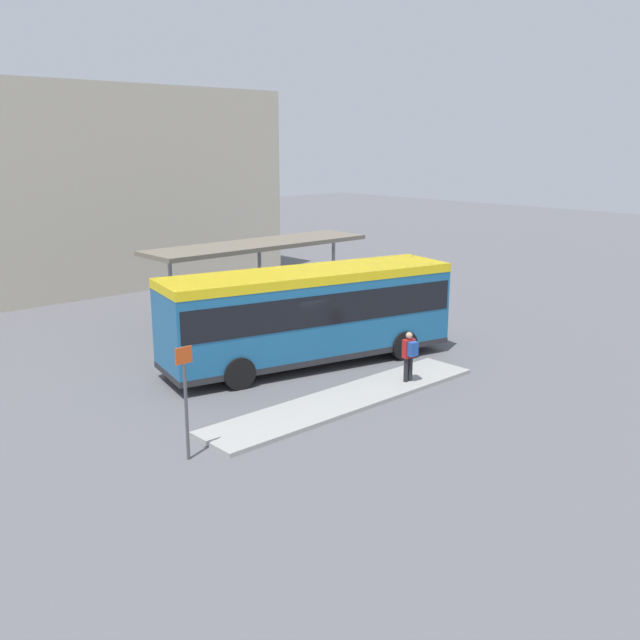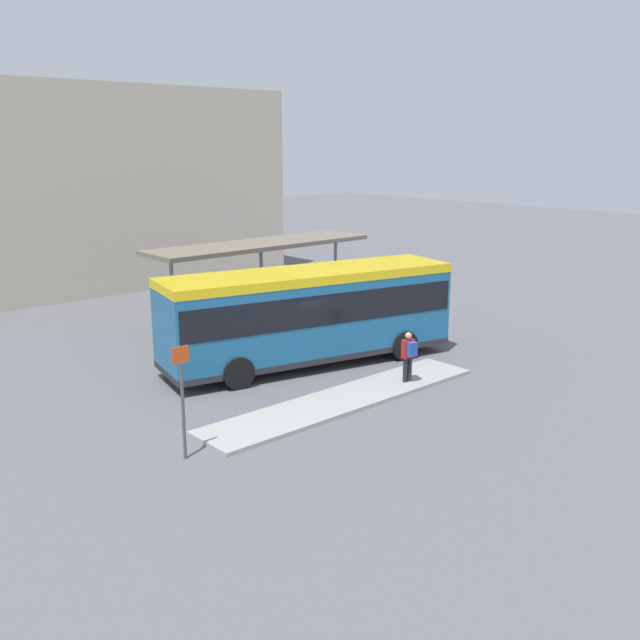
# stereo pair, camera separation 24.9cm
# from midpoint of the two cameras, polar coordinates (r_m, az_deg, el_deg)

# --- Properties ---
(ground_plane) EXTENTS (120.00, 120.00, 0.00)m
(ground_plane) POSITION_cam_midpoint_polar(r_m,az_deg,el_deg) (24.45, -0.59, -3.52)
(ground_plane) COLOR #5B5B60
(curb_island) EXTENTS (9.63, 1.80, 0.12)m
(curb_island) POSITION_cam_midpoint_polar(r_m,az_deg,el_deg) (21.02, 2.37, -6.35)
(curb_island) COLOR #9E9E99
(curb_island) RESTS_ON ground_plane
(city_bus) EXTENTS (10.35, 4.63, 3.25)m
(city_bus) POSITION_cam_midpoint_polar(r_m,az_deg,el_deg) (23.95, -0.58, 0.81)
(city_bus) COLOR #1E6093
(city_bus) RESTS_ON ground_plane
(pedestrian_waiting) EXTENTS (0.41, 0.44, 1.58)m
(pedestrian_waiting) POSITION_cam_midpoint_polar(r_m,az_deg,el_deg) (22.20, 7.43, -2.70)
(pedestrian_waiting) COLOR #232328
(pedestrian_waiting) RESTS_ON curb_island
(bicycle_blue) EXTENTS (0.48, 1.54, 0.67)m
(bicycle_blue) POSITION_cam_midpoint_polar(r_m,az_deg,el_deg) (32.48, 6.88, 1.43)
(bicycle_blue) COLOR black
(bicycle_blue) RESTS_ON ground_plane
(bicycle_red) EXTENTS (0.48, 1.58, 0.68)m
(bicycle_red) POSITION_cam_midpoint_polar(r_m,az_deg,el_deg) (32.99, 5.81, 1.67)
(bicycle_red) COLOR black
(bicycle_red) RESTS_ON ground_plane
(bicycle_green) EXTENTS (0.48, 1.78, 0.77)m
(bicycle_green) POSITION_cam_midpoint_polar(r_m,az_deg,el_deg) (33.27, 4.38, 1.87)
(bicycle_green) COLOR black
(bicycle_green) RESTS_ON ground_plane
(station_shelter) EXTENTS (10.14, 2.58, 3.29)m
(station_shelter) POSITION_cam_midpoint_polar(r_m,az_deg,el_deg) (30.18, -4.53, 5.90)
(station_shelter) COLOR #706656
(station_shelter) RESTS_ON ground_plane
(potted_planter_near_shelter) EXTENTS (1.00, 1.00, 1.34)m
(potted_planter_near_shelter) POSITION_cam_midpoint_polar(r_m,az_deg,el_deg) (28.66, -2.52, 0.52)
(potted_planter_near_shelter) COLOR slate
(potted_planter_near_shelter) RESTS_ON ground_plane
(platform_sign) EXTENTS (0.44, 0.08, 2.80)m
(platform_sign) POSITION_cam_midpoint_polar(r_m,az_deg,el_deg) (17.11, -10.54, -6.10)
(platform_sign) COLOR #4C4C51
(platform_sign) RESTS_ON ground_plane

